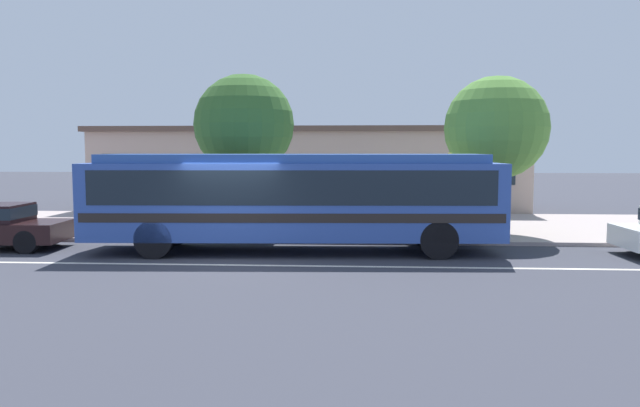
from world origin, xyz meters
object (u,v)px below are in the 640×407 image
transit_bus (294,195)px  street_tree_near_stop (244,125)px  bus_stop_sign (449,184)px  pedestrian_waiting_near_sign (489,204)px  street_tree_mid_block (496,128)px

transit_bus → street_tree_near_stop: street_tree_near_stop is taller
transit_bus → bus_stop_sign: (4.54, 2.08, 0.21)m
pedestrian_waiting_near_sign → street_tree_mid_block: street_tree_mid_block is taller
pedestrian_waiting_near_sign → street_tree_near_stop: street_tree_near_stop is taller
transit_bus → street_tree_mid_block: 7.33m
transit_bus → street_tree_mid_block: bearing=28.6°
pedestrian_waiting_near_sign → bus_stop_sign: size_ratio=0.65×
bus_stop_sign → street_tree_mid_block: 2.72m
bus_stop_sign → street_tree_mid_block: size_ratio=0.52×
bus_stop_sign → street_tree_near_stop: (-6.55, 1.31, 1.85)m
bus_stop_sign → transit_bus: bearing=-155.4°
transit_bus → street_tree_mid_block: street_tree_mid_block is taller
bus_stop_sign → pedestrian_waiting_near_sign: bearing=28.7°
transit_bus → bus_stop_sign: 5.00m
bus_stop_sign → street_tree_mid_block: street_tree_mid_block is taller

